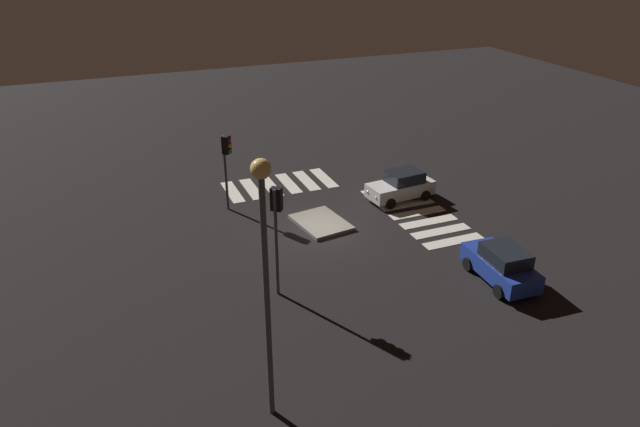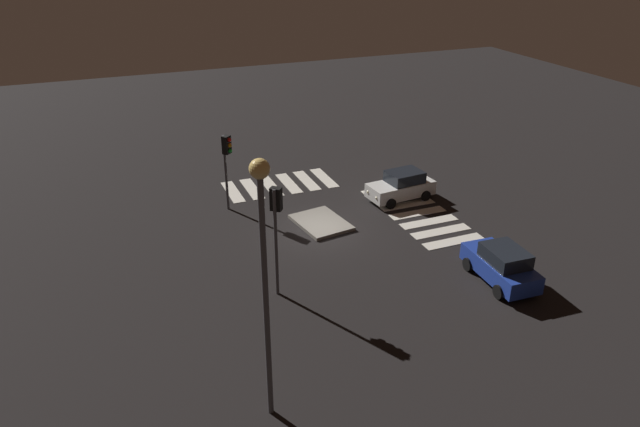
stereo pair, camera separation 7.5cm
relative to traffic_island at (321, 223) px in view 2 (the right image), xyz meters
The scene contains 9 objects.
ground_plane 0.80m from the traffic_island, 154.49° to the left, with size 80.00×80.00×0.00m, color black.
traffic_island is the anchor object (origin of this frame).
car_blue 9.51m from the traffic_island, 147.15° to the right, with size 3.92×1.96×1.67m.
car_white 5.56m from the traffic_island, 77.01° to the right, with size 2.07×3.92×1.65m.
traffic_light_west 7.45m from the traffic_island, 142.39° to the left, with size 0.53×0.54×4.76m.
traffic_light_north 6.10m from the traffic_island, 48.22° to the left, with size 0.53×0.54×4.20m.
street_lamp 14.45m from the traffic_island, 151.23° to the left, with size 0.56×0.56×8.55m.
crosswalk_near 5.38m from the traffic_island, 97.70° to the right, with size 7.60×3.20×0.02m.
crosswalk_side 5.78m from the traffic_island, ahead, with size 3.20×6.45×0.02m.
Camera 2 is at (-24.64, 9.87, 13.82)m, focal length 33.15 mm.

